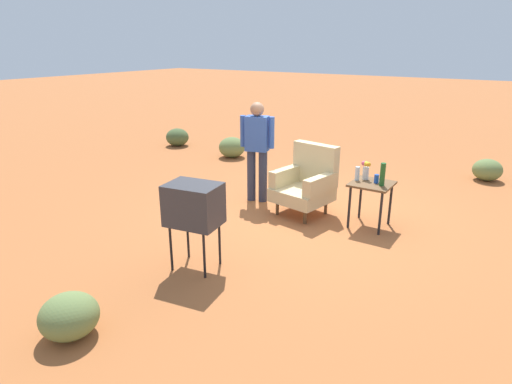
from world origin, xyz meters
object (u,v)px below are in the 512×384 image
side_table (371,190)px  bottle_wine_green (383,174)px  soda_can_blue (376,179)px  person_standing (257,146)px  tv_on_stand (194,205)px  bottle_short_clear (357,174)px  armchair (306,182)px  flower_vase (366,169)px

side_table → bottle_wine_green: 0.30m
soda_can_blue → person_standing: bearing=180.0°
tv_on_stand → soda_can_blue: 2.69m
soda_can_blue → bottle_wine_green: 0.16m
side_table → bottle_short_clear: size_ratio=3.27×
armchair → bottle_wine_green: 1.20m
side_table → flower_vase: size_ratio=2.47×
bottle_short_clear → armchair: bearing=-178.5°
side_table → armchair: bearing=-179.0°
tv_on_stand → bottle_short_clear: tv_on_stand is taller
armchair → tv_on_stand: size_ratio=1.03×
side_table → person_standing: bearing=179.1°
flower_vase → bottle_short_clear: bearing=-125.8°
person_standing → bottle_wine_green: size_ratio=5.12×
side_table → bottle_short_clear: bearing=179.4°
bottle_short_clear → flower_vase: 0.15m
armchair → person_standing: bearing=177.0°
armchair → bottle_short_clear: size_ratio=5.30×
flower_vase → tv_on_stand: bearing=-115.6°
tv_on_stand → flower_vase: tv_on_stand is taller
person_standing → flower_vase: (1.80, 0.09, -0.14)m
armchair → person_standing: size_ratio=0.65×
person_standing → bottle_short_clear: 1.73m
tv_on_stand → flower_vase: size_ratio=3.89×
tv_on_stand → flower_vase: bearing=64.4°
flower_vase → armchair: bearing=-171.2°
soda_can_blue → bottle_wine_green: bearing=-36.8°
bottle_short_clear → tv_on_stand: bearing=-115.1°
side_table → person_standing: 1.98m
armchair → person_standing: 1.03m
tv_on_stand → soda_can_blue: bearing=59.9°
tv_on_stand → armchair: bearing=82.8°
armchair → bottle_short_clear: armchair is taller
armchair → person_standing: (-0.93, 0.05, 0.44)m
soda_can_blue → bottle_short_clear: bearing=-174.4°
bottle_wine_green → flower_vase: 0.33m
side_table → soda_can_blue: soda_can_blue is taller
bottle_short_clear → side_table: bearing=-0.6°
soda_can_blue → bottle_wine_green: (0.10, -0.08, 0.10)m
armchair → bottle_wine_green: bearing=-1.4°
bottle_short_clear → person_standing: bearing=179.1°
person_standing → bottle_wine_green: 2.10m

